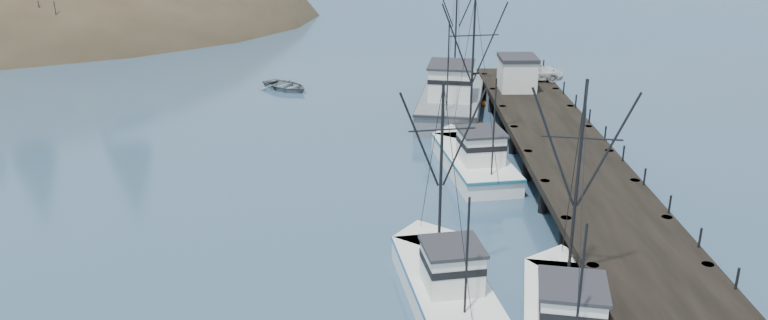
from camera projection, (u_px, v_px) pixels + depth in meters
ground at (339, 317)px, 33.21m from camera, size 400.00×400.00×0.00m
pier at (568, 155)px, 47.76m from camera, size 6.00×44.00×2.00m
moored_sailboats at (58, 47)px, 84.92m from camera, size 15.84×14.40×6.35m
trawler_near at (566, 317)px, 31.72m from camera, size 5.37×11.21×11.30m
trawler_mid at (443, 279)px, 34.77m from camera, size 4.81×10.40×10.36m
trawler_far at (473, 158)px, 49.69m from camera, size 5.11×11.56×11.71m
work_vessel at (452, 97)px, 62.02m from camera, size 7.14×16.20×13.41m
pier_shed at (517, 73)px, 60.89m from camera, size 3.00×3.20×2.80m
pickup_truck at (534, 71)px, 64.25m from camera, size 5.32×2.81×1.42m
motorboat at (286, 89)px, 68.97m from camera, size 6.12×6.00×1.04m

